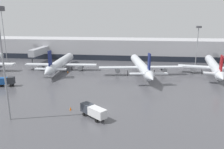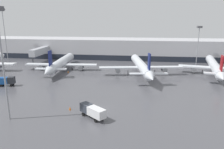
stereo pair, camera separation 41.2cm
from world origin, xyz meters
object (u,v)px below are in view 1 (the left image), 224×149
Objects in this scene: parked_jet_0 at (214,66)px; apron_light_mast_2 at (2,21)px; apron_light_mast_3 at (198,34)px; traffic_cone_1 at (68,72)px; service_truck_1 at (93,111)px; service_truck_3 at (6,81)px; apron_light_mast_0 at (0,34)px; traffic_cone_2 at (107,67)px; traffic_cone_0 at (70,108)px; parked_jet_3 at (141,66)px; parked_jet_2 at (61,63)px.

parked_jet_0 is 1.58× the size of apron_light_mast_2.
traffic_cone_1 is at bearing -156.62° from apron_light_mast_3.
service_truck_3 is at bearing 7.98° from service_truck_1.
apron_light_mast_0 is at bearing -129.18° from apron_light_mast_3.
service_truck_1 is 37.70m from traffic_cone_1.
apron_light_mast_2 reaches higher than traffic_cone_1.
traffic_cone_0 is at bearing -92.26° from traffic_cone_2.
parked_jet_3 is at bearing -0.82° from traffic_cone_1.
parked_jet_3 is at bearing -18.33° from apron_light_mast_2.
apron_light_mast_3 reaches higher than traffic_cone_0.
parked_jet_3 reaches higher than service_truck_3.
service_truck_3 reaches higher than traffic_cone_0.
traffic_cone_1 is at bearing -29.21° from apron_light_mast_2.
apron_light_mast_2 is at bearing 150.79° from traffic_cone_1.
traffic_cone_1 is at bearing -137.13° from parked_jet_2.
parked_jet_0 is 2.30× the size of apron_light_mast_3.
apron_light_mast_0 is 66.65m from apron_light_mast_2.
service_truck_3 is (-28.05, 16.58, 0.08)m from service_truck_1.
parked_jet_2 reaches higher than traffic_cone_2.
parked_jet_3 is (28.82, -3.77, 0.60)m from parked_jet_2.
traffic_cone_1 is 39.64m from apron_light_mast_0.
parked_jet_0 is 51.15× the size of traffic_cone_2.
apron_light_mast_0 reaches higher than parked_jet_0.
apron_light_mast_3 is at bearing 19.26° from traffic_cone_2.
parked_jet_2 is at bearing 100.44° from parked_jet_0.
parked_jet_3 is 46.01× the size of traffic_cone_0.
parked_jet_2 is at bearing 112.84° from traffic_cone_0.
apron_light_mast_2 reaches higher than parked_jet_2.
parked_jet_2 is 1.51× the size of apron_light_mast_2.
service_truck_1 is at bearing -28.82° from traffic_cone_0.
apron_light_mast_0 is at bearing 136.32° from parked_jet_3.
traffic_cone_2 is (1.55, 39.28, -0.03)m from traffic_cone_0.
traffic_cone_1 is (-16.26, 33.99, -1.14)m from service_truck_1.
apron_light_mast_2 is (-60.14, 19.92, 14.10)m from parked_jet_3.
parked_jet_3 is 7.53× the size of service_truck_3.
parked_jet_0 is 50.26m from service_truck_1.
parked_jet_0 is at bearing 4.40° from traffic_cone_1.
service_truck_3 is 46.39m from apron_light_mast_2.
traffic_cone_1 is at bearing 109.25° from traffic_cone_0.
traffic_cone_0 is at bearing 9.74° from service_truck_1.
parked_jet_0 is at bearing 42.09° from traffic_cone_0.
traffic_cone_0 is 39.31m from traffic_cone_2.
service_truck_1 is at bearing 155.25° from parked_jet_3.
parked_jet_2 is 1.68× the size of apron_light_mast_0.
service_truck_1 is (-8.89, -33.63, -1.66)m from parked_jet_3.
traffic_cone_0 is 64.40m from apron_light_mast_3.
apron_light_mast_3 reaches higher than service_truck_1.
service_truck_1 is 0.28× the size of apron_light_mast_0.
parked_jet_2 is 37.42m from traffic_cone_0.
service_truck_1 is at bearing 9.39° from apron_light_mast_0.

